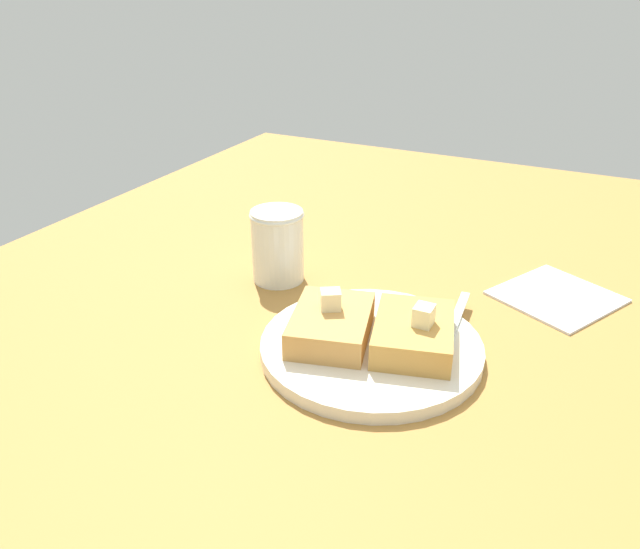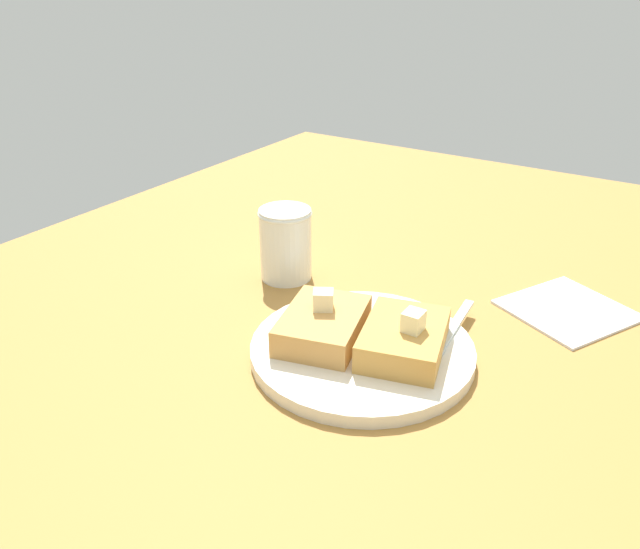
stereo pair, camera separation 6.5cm
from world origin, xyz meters
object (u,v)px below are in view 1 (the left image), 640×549
plate (371,346)px  napkin (557,297)px  fork (446,334)px  syrup_jar (278,249)px

plate → napkin: (-14.57, -19.41, -0.59)cm
fork → napkin: 17.52cm
fork → napkin: fork is taller
syrup_jar → napkin: syrup_jar is taller
fork → napkin: (-8.40, -15.33, -1.32)cm
fork → syrup_jar: bearing=-14.4°
syrup_jar → plate: bearing=148.3°
fork → napkin: size_ratio=1.37×
syrup_jar → napkin: size_ratio=0.73×
syrup_jar → napkin: (-30.34, -9.68, -3.75)cm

